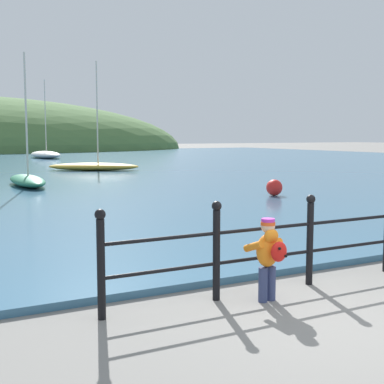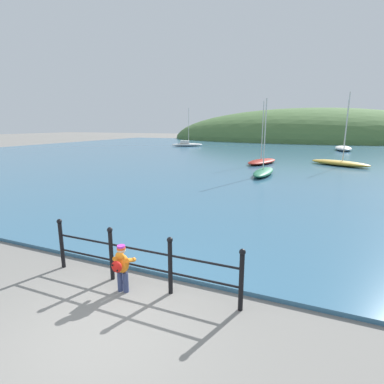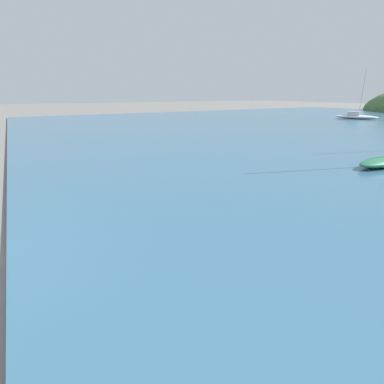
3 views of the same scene
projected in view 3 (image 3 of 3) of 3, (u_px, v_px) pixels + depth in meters
boat_far_left at (356, 116)px, 36.31m from camera, size 4.80×3.58×5.64m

